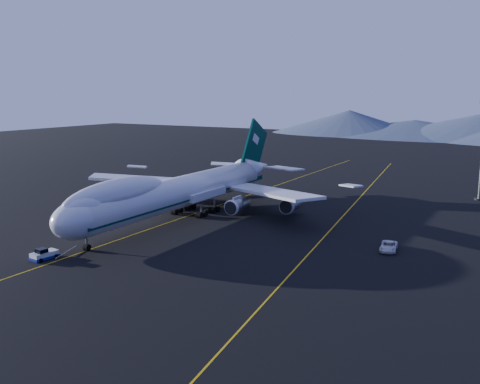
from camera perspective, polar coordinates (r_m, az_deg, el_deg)
The scene contains 6 objects.
ground at distance 112.33m, azimuth -6.32°, elevation -2.80°, with size 500.00×500.00×0.00m, color black.
taxiway_line_main at distance 112.33m, azimuth -6.32°, elevation -2.80°, with size 0.25×220.00×0.01m, color gold.
taxiway_line_side at distance 107.27m, azimuth 10.04°, elevation -3.54°, with size 0.25×200.00×0.01m, color gold.
boeing_747 at distance 111.15m, azimuth -6.37°, elevation 0.12°, with size 59.62×72.43×19.37m.
pushback_tug at distance 90.36m, azimuth -20.13°, elevation -6.37°, with size 2.83×4.47×1.85m.
service_van at distance 92.46m, azimuth 15.58°, elevation -5.60°, with size 2.58×5.60×1.56m, color silver.
Camera 1 is at (64.56, -88.15, 26.07)m, focal length 40.00 mm.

